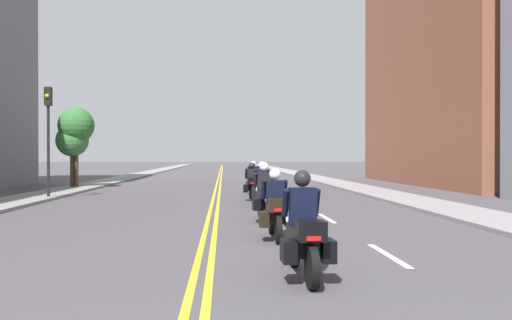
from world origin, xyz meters
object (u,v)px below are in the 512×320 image
(motorcycle_2, at_px, (265,197))
(motorcycle_1, at_px, (275,210))
(motorcycle_4, at_px, (252,185))
(motorcycle_5, at_px, (253,180))
(motorcycle_0, at_px, (304,235))
(street_tree_0, at_px, (72,141))
(street_tree_1, at_px, (76,126))
(traffic_light_near, at_px, (48,122))
(motorcycle_3, at_px, (262,189))

(motorcycle_2, bearing_deg, motorcycle_1, -93.82)
(motorcycle_4, bearing_deg, motorcycle_5, 85.47)
(motorcycle_0, distance_m, motorcycle_5, 18.26)
(street_tree_0, distance_m, street_tree_1, 0.89)
(motorcycle_2, relative_size, street_tree_0, 0.62)
(motorcycle_0, relative_size, street_tree_1, 0.47)
(motorcycle_0, xyz_separation_m, motorcycle_2, (-0.03, 7.25, 0.02))
(motorcycle_4, bearing_deg, traffic_light_near, 172.81)
(motorcycle_2, relative_size, street_tree_1, 0.49)
(motorcycle_3, distance_m, street_tree_0, 15.95)
(street_tree_0, bearing_deg, motorcycle_4, -41.88)
(motorcycle_0, distance_m, street_tree_0, 25.49)
(motorcycle_5, xyz_separation_m, street_tree_0, (-10.16, 5.14, 2.07))
(street_tree_0, bearing_deg, motorcycle_1, -63.25)
(motorcycle_0, relative_size, traffic_light_near, 0.45)
(street_tree_1, bearing_deg, motorcycle_0, -67.51)
(motorcycle_1, height_order, traffic_light_near, traffic_light_near)
(street_tree_1, bearing_deg, street_tree_0, 158.97)
(motorcycle_1, height_order, motorcycle_4, motorcycle_4)
(motorcycle_1, bearing_deg, motorcycle_5, 88.28)
(motorcycle_4, height_order, street_tree_1, street_tree_1)
(motorcycle_1, bearing_deg, street_tree_0, 116.28)
(street_tree_0, height_order, street_tree_1, street_tree_1)
(motorcycle_1, distance_m, motorcycle_4, 10.67)
(traffic_light_near, bearing_deg, motorcycle_1, -53.43)
(motorcycle_3, height_order, street_tree_0, street_tree_0)
(motorcycle_3, xyz_separation_m, traffic_light_near, (-8.92, 4.36, 2.67))
(traffic_light_near, distance_m, street_tree_0, 7.94)
(traffic_light_near, bearing_deg, motorcycle_0, -60.70)
(motorcycle_0, bearing_deg, motorcycle_1, 88.95)
(motorcycle_3, height_order, traffic_light_near, traffic_light_near)
(motorcycle_2, distance_m, motorcycle_5, 11.01)
(street_tree_1, bearing_deg, motorcycle_3, -50.89)
(motorcycle_1, xyz_separation_m, motorcycle_5, (0.32, 14.40, 0.02))
(traffic_light_near, distance_m, street_tree_1, 7.79)
(motorcycle_2, xyz_separation_m, traffic_light_near, (-8.71, 8.32, 2.65))
(motorcycle_1, xyz_separation_m, traffic_light_near, (-8.69, 11.71, 2.68))
(motorcycle_1, height_order, street_tree_1, street_tree_1)
(motorcycle_4, xyz_separation_m, traffic_light_near, (-8.73, 1.04, 2.67))
(traffic_light_near, height_order, street_tree_0, traffic_light_near)
(motorcycle_4, bearing_deg, street_tree_0, 137.72)
(motorcycle_3, relative_size, street_tree_1, 0.49)
(motorcycle_5, distance_m, street_tree_1, 11.49)
(motorcycle_2, height_order, traffic_light_near, traffic_light_near)
(motorcycle_2, bearing_deg, motorcycle_5, 85.05)
(motorcycle_2, height_order, motorcycle_3, motorcycle_2)
(street_tree_0, bearing_deg, traffic_light_near, -81.58)
(motorcycle_1, bearing_deg, street_tree_1, 115.81)
(motorcycle_2, distance_m, motorcycle_4, 7.28)
(motorcycle_1, relative_size, motorcycle_5, 0.93)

